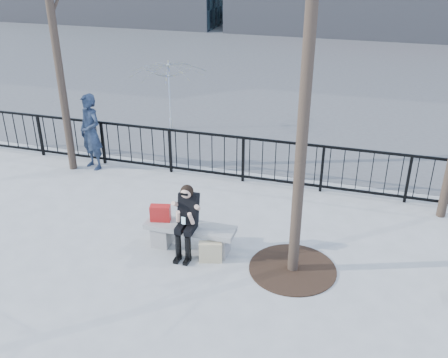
# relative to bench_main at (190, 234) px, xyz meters

# --- Properties ---
(ground) EXTENTS (120.00, 120.00, 0.00)m
(ground) POSITION_rel_bench_main_xyz_m (0.00, 0.00, -0.30)
(ground) COLOR gray
(ground) RESTS_ON ground
(street_surface) EXTENTS (60.00, 23.00, 0.01)m
(street_surface) POSITION_rel_bench_main_xyz_m (0.00, 15.00, -0.30)
(street_surface) COLOR #474747
(street_surface) RESTS_ON ground
(railing) EXTENTS (14.00, 0.06, 1.10)m
(railing) POSITION_rel_bench_main_xyz_m (0.00, 3.00, 0.25)
(railing) COLOR black
(railing) RESTS_ON ground
(tree_grate) EXTENTS (1.50, 1.50, 0.02)m
(tree_grate) POSITION_rel_bench_main_xyz_m (1.90, -0.10, -0.29)
(tree_grate) COLOR black
(tree_grate) RESTS_ON ground
(bench_main) EXTENTS (1.65, 0.46, 0.49)m
(bench_main) POSITION_rel_bench_main_xyz_m (0.00, 0.00, 0.00)
(bench_main) COLOR gray
(bench_main) RESTS_ON ground
(seated_woman) EXTENTS (0.50, 0.64, 1.34)m
(seated_woman) POSITION_rel_bench_main_xyz_m (0.00, -0.16, 0.37)
(seated_woman) COLOR black
(seated_woman) RESTS_ON ground
(handbag) EXTENTS (0.39, 0.25, 0.30)m
(handbag) POSITION_rel_bench_main_xyz_m (-0.57, 0.02, 0.34)
(handbag) COLOR red
(handbag) RESTS_ON bench_main
(shopping_bag) EXTENTS (0.43, 0.25, 0.38)m
(shopping_bag) POSITION_rel_bench_main_xyz_m (0.48, -0.27, -0.11)
(shopping_bag) COLOR beige
(shopping_bag) RESTS_ON ground
(standing_man) EXTENTS (0.80, 0.69, 1.86)m
(standing_man) POSITION_rel_bench_main_xyz_m (-3.51, 2.70, 0.63)
(standing_man) COLOR black
(standing_man) RESTS_ON ground
(vendor_umbrella) EXTENTS (2.94, 2.97, 2.03)m
(vendor_umbrella) POSITION_rel_bench_main_xyz_m (-2.73, 5.79, 0.72)
(vendor_umbrella) COLOR yellow
(vendor_umbrella) RESTS_ON ground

